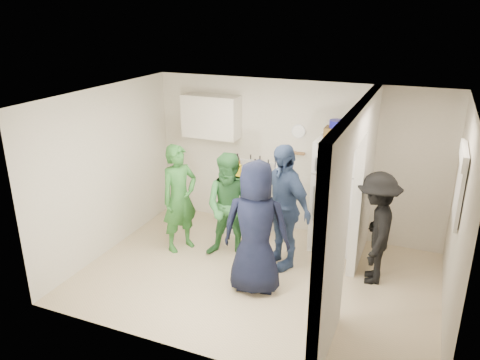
% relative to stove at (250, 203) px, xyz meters
% --- Properties ---
extents(floor, '(4.80, 4.80, 0.00)m').
position_rel_stove_xyz_m(floor, '(0.64, -1.37, -0.48)').
color(floor, '#CDB691').
rests_on(floor, ground).
extents(wall_back, '(4.80, 0.00, 4.80)m').
position_rel_stove_xyz_m(wall_back, '(0.64, 0.33, 0.77)').
color(wall_back, silver).
rests_on(wall_back, floor).
extents(wall_front, '(4.80, 0.00, 4.80)m').
position_rel_stove_xyz_m(wall_front, '(0.64, -3.07, 0.77)').
color(wall_front, silver).
rests_on(wall_front, floor).
extents(wall_left, '(0.00, 3.40, 3.40)m').
position_rel_stove_xyz_m(wall_left, '(-1.76, -1.37, 0.77)').
color(wall_left, silver).
rests_on(wall_left, floor).
extents(wall_right, '(0.00, 3.40, 3.40)m').
position_rel_stove_xyz_m(wall_right, '(3.04, -1.37, 0.77)').
color(wall_right, silver).
rests_on(wall_right, floor).
extents(ceiling, '(4.80, 4.80, 0.00)m').
position_rel_stove_xyz_m(ceiling, '(0.64, -1.37, 2.02)').
color(ceiling, white).
rests_on(ceiling, wall_back).
extents(partition_pier_back, '(0.12, 1.20, 2.50)m').
position_rel_stove_xyz_m(partition_pier_back, '(1.84, -0.27, 0.77)').
color(partition_pier_back, silver).
rests_on(partition_pier_back, floor).
extents(partition_pier_front, '(0.12, 1.20, 2.50)m').
position_rel_stove_xyz_m(partition_pier_front, '(1.84, -2.47, 0.77)').
color(partition_pier_front, silver).
rests_on(partition_pier_front, floor).
extents(partition_header, '(0.12, 1.00, 0.40)m').
position_rel_stove_xyz_m(partition_header, '(1.84, -1.37, 1.82)').
color(partition_header, silver).
rests_on(partition_header, partition_pier_back).
extents(stove, '(0.80, 0.67, 0.96)m').
position_rel_stove_xyz_m(stove, '(0.00, 0.00, 0.00)').
color(stove, white).
rests_on(stove, floor).
extents(upper_cabinet, '(0.95, 0.34, 0.70)m').
position_rel_stove_xyz_m(upper_cabinet, '(-0.76, 0.15, 1.37)').
color(upper_cabinet, silver).
rests_on(upper_cabinet, wall_back).
extents(fridge, '(0.72, 0.70, 1.74)m').
position_rel_stove_xyz_m(fridge, '(1.45, -0.03, 0.39)').
color(fridge, white).
rests_on(fridge, floor).
extents(wicker_basket, '(0.35, 0.25, 0.15)m').
position_rel_stove_xyz_m(wicker_basket, '(1.35, 0.02, 1.34)').
color(wicker_basket, brown).
rests_on(wicker_basket, fridge).
extents(blue_bowl, '(0.24, 0.24, 0.11)m').
position_rel_stove_xyz_m(blue_bowl, '(1.35, 0.02, 1.47)').
color(blue_bowl, '#161593').
rests_on(blue_bowl, wicker_basket).
extents(yellow_cup_stack_top, '(0.09, 0.09, 0.25)m').
position_rel_stove_xyz_m(yellow_cup_stack_top, '(1.67, -0.13, 1.39)').
color(yellow_cup_stack_top, yellow).
rests_on(yellow_cup_stack_top, fridge).
extents(wall_clock, '(0.22, 0.02, 0.22)m').
position_rel_stove_xyz_m(wall_clock, '(0.69, 0.31, 1.22)').
color(wall_clock, white).
rests_on(wall_clock, wall_back).
extents(spice_shelf, '(0.35, 0.08, 0.03)m').
position_rel_stove_xyz_m(spice_shelf, '(0.64, 0.28, 0.87)').
color(spice_shelf, olive).
rests_on(spice_shelf, wall_back).
extents(nook_window, '(0.03, 0.70, 0.80)m').
position_rel_stove_xyz_m(nook_window, '(3.02, -1.17, 1.17)').
color(nook_window, black).
rests_on(nook_window, wall_right).
extents(nook_window_frame, '(0.04, 0.76, 0.86)m').
position_rel_stove_xyz_m(nook_window_frame, '(3.00, -1.17, 1.17)').
color(nook_window_frame, white).
rests_on(nook_window_frame, wall_right).
extents(nook_valance, '(0.04, 0.82, 0.18)m').
position_rel_stove_xyz_m(nook_valance, '(2.98, -1.17, 1.52)').
color(nook_valance, white).
rests_on(nook_valance, wall_right).
extents(yellow_cup_stack_stove, '(0.09, 0.09, 0.25)m').
position_rel_stove_xyz_m(yellow_cup_stack_stove, '(-0.12, -0.22, 0.60)').
color(yellow_cup_stack_stove, yellow).
rests_on(yellow_cup_stack_stove, stove).
extents(red_cup, '(0.09, 0.09, 0.12)m').
position_rel_stove_xyz_m(red_cup, '(0.22, -0.20, 0.54)').
color(red_cup, red).
rests_on(red_cup, stove).
extents(person_green_left, '(0.63, 0.72, 1.67)m').
position_rel_stove_xyz_m(person_green_left, '(-0.75, -1.02, 0.36)').
color(person_green_left, '#35772F').
rests_on(person_green_left, floor).
extents(person_green_center, '(0.88, 0.74, 1.61)m').
position_rel_stove_xyz_m(person_green_center, '(0.07, -0.96, 0.33)').
color(person_green_center, '#34773E').
rests_on(person_green_center, floor).
extents(person_denim, '(1.14, 0.94, 1.82)m').
position_rel_stove_xyz_m(person_denim, '(0.83, -0.89, 0.43)').
color(person_denim, '#3A507F').
rests_on(person_denim, floor).
extents(person_navy, '(0.97, 0.73, 1.79)m').
position_rel_stove_xyz_m(person_navy, '(0.72, -1.64, 0.42)').
color(person_navy, black).
rests_on(person_navy, floor).
extents(person_nook, '(0.70, 1.07, 1.56)m').
position_rel_stove_xyz_m(person_nook, '(2.11, -0.82, 0.30)').
color(person_nook, black).
rests_on(person_nook, floor).
extents(bottle_a, '(0.08, 0.08, 0.31)m').
position_rel_stove_xyz_m(bottle_a, '(-0.29, 0.13, 0.63)').
color(bottle_a, brown).
rests_on(bottle_a, stove).
extents(bottle_b, '(0.07, 0.07, 0.29)m').
position_rel_stove_xyz_m(bottle_b, '(-0.20, -0.10, 0.62)').
color(bottle_b, '#1A501B').
rests_on(bottle_b, stove).
extents(bottle_c, '(0.06, 0.06, 0.31)m').
position_rel_stove_xyz_m(bottle_c, '(-0.07, 0.17, 0.63)').
color(bottle_c, silver).
rests_on(bottle_c, stove).
extents(bottle_d, '(0.07, 0.07, 0.25)m').
position_rel_stove_xyz_m(bottle_d, '(0.02, -0.07, 0.60)').
color(bottle_d, '#50350E').
rests_on(bottle_d, stove).
extents(bottle_e, '(0.06, 0.06, 0.31)m').
position_rel_stove_xyz_m(bottle_e, '(0.09, 0.18, 0.63)').
color(bottle_e, silver).
rests_on(bottle_e, stove).
extents(bottle_f, '(0.07, 0.07, 0.29)m').
position_rel_stove_xyz_m(bottle_f, '(0.20, 0.00, 0.62)').
color(bottle_f, '#133423').
rests_on(bottle_f, stove).
extents(bottle_g, '(0.06, 0.06, 0.27)m').
position_rel_stove_xyz_m(bottle_g, '(0.25, 0.14, 0.61)').
color(bottle_g, brown).
rests_on(bottle_g, stove).
extents(bottle_h, '(0.06, 0.06, 0.32)m').
position_rel_stove_xyz_m(bottle_h, '(-0.32, -0.12, 0.64)').
color(bottle_h, '#B6BBC3').
rests_on(bottle_h, stove).
extents(bottle_i, '(0.07, 0.07, 0.27)m').
position_rel_stove_xyz_m(bottle_i, '(0.04, 0.11, 0.61)').
color(bottle_i, brown).
rests_on(bottle_i, stove).
extents(bottle_j, '(0.06, 0.06, 0.29)m').
position_rel_stove_xyz_m(bottle_j, '(0.29, -0.11, 0.62)').
color(bottle_j, '#1F5B2B').
rests_on(bottle_j, stove).
extents(bottle_k, '(0.08, 0.08, 0.31)m').
position_rel_stove_xyz_m(bottle_k, '(-0.23, 0.02, 0.63)').
color(bottle_k, brown).
rests_on(bottle_k, stove).
extents(bottle_l, '(0.06, 0.06, 0.24)m').
position_rel_stove_xyz_m(bottle_l, '(0.16, -0.15, 0.60)').
color(bottle_l, gray).
rests_on(bottle_l, stove).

